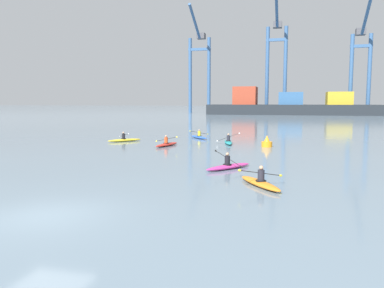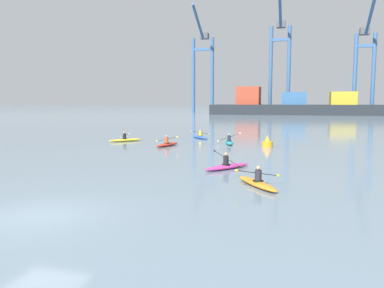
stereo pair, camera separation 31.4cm
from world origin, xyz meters
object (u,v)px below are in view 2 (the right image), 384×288
at_px(gantry_crane_east_mid, 365,58).
at_px(kayak_red, 167,144).
at_px(kayak_teal, 229,142).
at_px(kayak_blue, 200,137).
at_px(channel_buoy, 267,143).
at_px(kayak_orange, 257,183).
at_px(gantry_crane_west, 203,63).
at_px(kayak_yellow, 125,140).
at_px(container_barge, 292,106).
at_px(gantry_crane_west_mid, 280,57).
at_px(kayak_magenta, 227,166).

xyz_separation_m(gantry_crane_east_mid, kayak_red, (-30.18, -95.53, -16.84)).
height_order(kayak_teal, kayak_blue, kayak_teal).
distance_m(channel_buoy, kayak_orange, 15.67).
distance_m(gantry_crane_west, kayak_blue, 99.91).
relative_size(kayak_orange, kayak_teal, 0.92).
distance_m(kayak_yellow, kayak_orange, 22.06).
bearing_deg(container_barge, kayak_red, -95.98).
xyz_separation_m(gantry_crane_east_mid, channel_buoy, (-21.76, -94.02, -16.66)).
bearing_deg(gantry_crane_east_mid, container_barge, -164.25).
height_order(gantry_crane_east_mid, channel_buoy, gantry_crane_east_mid).
bearing_deg(gantry_crane_west_mid, container_barge, -61.61).
relative_size(kayak_teal, kayak_blue, 1.15).
height_order(gantry_crane_west, gantry_crane_east_mid, gantry_crane_west).
height_order(container_barge, gantry_crane_east_mid, gantry_crane_east_mid).
height_order(gantry_crane_west_mid, kayak_red, gantry_crane_west_mid).
bearing_deg(gantry_crane_west_mid, kayak_teal, -90.13).
bearing_deg(gantry_crane_west, kayak_blue, -76.53).
bearing_deg(kayak_orange, kayak_yellow, 130.29).
height_order(kayak_red, kayak_teal, kayak_teal).
relative_size(gantry_crane_west_mid, kayak_yellow, 12.18).
bearing_deg(channel_buoy, gantry_crane_west_mid, 92.00).
distance_m(kayak_red, kayak_orange, 16.82).
bearing_deg(kayak_blue, kayak_red, -97.83).
xyz_separation_m(kayak_orange, kayak_teal, (-4.24, 17.32, 0.00)).
relative_size(kayak_yellow, kayak_orange, 0.92).
relative_size(gantry_crane_east_mid, kayak_yellow, 11.88).
height_order(gantry_crane_west, kayak_yellow, gantry_crane_west).
xyz_separation_m(channel_buoy, kayak_yellow, (-13.59, 1.17, -0.19)).
xyz_separation_m(gantry_crane_west_mid, kayak_orange, (4.03, -111.82, -18.15)).
height_order(gantry_crane_west, kayak_teal, gantry_crane_west).
height_order(gantry_crane_east_mid, kayak_red, gantry_crane_east_mid).
height_order(channel_buoy, kayak_yellow, channel_buoy).
height_order(gantry_crane_west, kayak_red, gantry_crane_west).
bearing_deg(kayak_magenta, kayak_teal, 99.22).
height_order(gantry_crane_west, channel_buoy, gantry_crane_west).
relative_size(gantry_crane_west, gantry_crane_east_mid, 1.01).
bearing_deg(kayak_blue, kayak_orange, -69.66).
xyz_separation_m(kayak_red, kayak_teal, (4.86, 3.18, 0.00)).
relative_size(gantry_crane_west, kayak_magenta, 11.20).
relative_size(kayak_orange, kayak_magenta, 1.01).
bearing_deg(kayak_orange, kayak_blue, 110.34).
height_order(gantry_crane_west_mid, kayak_orange, gantry_crane_west_mid).
xyz_separation_m(kayak_red, kayak_orange, (9.10, -14.14, -0.00)).
relative_size(gantry_crane_west, channel_buoy, 35.04).
distance_m(channel_buoy, kayak_magenta, 11.65).
bearing_deg(kayak_blue, kayak_yellow, -141.77).
xyz_separation_m(channel_buoy, kayak_blue, (-7.38, 6.07, -0.19)).
distance_m(gantry_crane_west_mid, kayak_magenta, 109.26).
height_order(gantry_crane_west, kayak_orange, gantry_crane_west).
xyz_separation_m(gantry_crane_west, kayak_orange, (30.97, -117.37, -17.59)).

